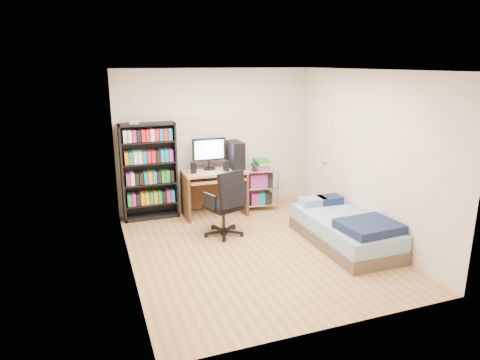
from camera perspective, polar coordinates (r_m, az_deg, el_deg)
name	(u,v)px	position (r m, az deg, el deg)	size (l,w,h in m)	color
room	(258,165)	(5.81, 2.40, 2.04)	(3.58, 4.08, 2.58)	tan
media_shelf	(149,170)	(7.34, -12.02, 1.26)	(0.92, 0.31, 1.70)	black
computer_desk	(219,173)	(7.45, -2.79, 0.88)	(1.07, 0.62, 1.34)	#9D7751
office_chair	(225,215)	(6.57, -1.97, -4.70)	(0.79, 0.79, 1.05)	black
wire_cart	(261,177)	(7.72, 2.81, 0.44)	(0.63, 0.50, 0.92)	silver
bed	(345,230)	(6.48, 13.87, -6.49)	(0.90, 1.80, 0.51)	brown
door	(318,154)	(7.80, 10.40, 3.38)	(0.12, 0.80, 2.00)	silver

